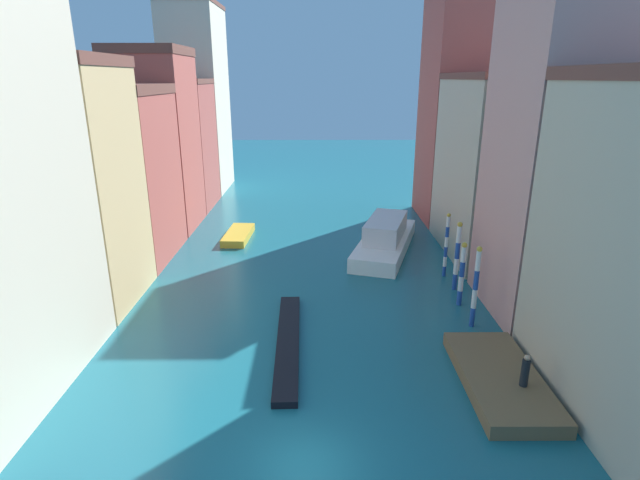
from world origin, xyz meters
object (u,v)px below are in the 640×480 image
(person_on_dock, at_px, (525,371))
(motorboat_0, at_px, (238,235))
(mooring_pole_1, at_px, (462,273))
(mooring_pole_0, at_px, (476,286))
(vaporetto_white, at_px, (385,238))
(mooring_pole_3, at_px, (446,245))
(waterfront_dock, at_px, (500,378))
(mooring_pole_2, at_px, (457,256))
(gondola_black, at_px, (288,342))

(person_on_dock, height_order, motorboat_0, person_on_dock)
(person_on_dock, xyz_separation_m, mooring_pole_1, (-0.18, 9.67, 0.75))
(mooring_pole_0, distance_m, vaporetto_white, 13.70)
(mooring_pole_0, distance_m, motorboat_0, 23.23)
(mooring_pole_0, bearing_deg, motorboat_0, 134.30)
(mooring_pole_1, bearing_deg, mooring_pole_0, -90.77)
(mooring_pole_0, bearing_deg, mooring_pole_3, 88.11)
(waterfront_dock, xyz_separation_m, motorboat_0, (-15.74, 22.35, -0.02))
(mooring_pole_0, height_order, mooring_pole_2, mooring_pole_0)
(mooring_pole_1, bearing_deg, waterfront_dock, -92.98)
(mooring_pole_2, bearing_deg, gondola_black, -146.15)
(vaporetto_white, xyz_separation_m, gondola_black, (-7.27, -15.33, -0.91))
(mooring_pole_1, xyz_separation_m, gondola_black, (-10.66, -4.96, -1.98))
(mooring_pole_3, bearing_deg, vaporetto_white, 123.00)
(mooring_pole_1, bearing_deg, mooring_pole_3, 87.46)
(waterfront_dock, distance_m, motorboat_0, 27.34)
(mooring_pole_1, xyz_separation_m, vaporetto_white, (-3.39, 10.38, -1.07))
(motorboat_0, bearing_deg, person_on_dock, -55.01)
(vaporetto_white, bearing_deg, person_on_dock, -79.90)
(mooring_pole_2, distance_m, gondola_black, 13.44)
(mooring_pole_1, relative_size, vaporetto_white, 0.34)
(mooring_pole_3, xyz_separation_m, vaporetto_white, (-3.60, 5.55, -1.33))
(mooring_pole_0, height_order, vaporetto_white, mooring_pole_0)
(waterfront_dock, distance_m, mooring_pole_0, 6.21)
(vaporetto_white, height_order, motorboat_0, vaporetto_white)
(waterfront_dock, bearing_deg, vaporetto_white, 98.80)
(waterfront_dock, height_order, vaporetto_white, vaporetto_white)
(mooring_pole_1, height_order, gondola_black, mooring_pole_1)
(waterfront_dock, xyz_separation_m, mooring_pole_0, (0.41, 5.80, 2.17))
(person_on_dock, relative_size, gondola_black, 0.14)
(vaporetto_white, bearing_deg, mooring_pole_3, -57.00)
(mooring_pole_1, height_order, motorboat_0, mooring_pole_1)
(mooring_pole_2, distance_m, vaporetto_white, 8.89)
(mooring_pole_1, relative_size, gondola_black, 0.39)
(person_on_dock, xyz_separation_m, gondola_black, (-10.85, 4.72, -1.23))
(mooring_pole_0, bearing_deg, mooring_pole_2, 85.91)
(waterfront_dock, height_order, mooring_pole_0, mooring_pole_0)
(person_on_dock, bearing_deg, waterfront_dock, 121.11)
(gondola_black, bearing_deg, motorboat_0, 106.49)
(waterfront_dock, height_order, person_on_dock, person_on_dock)
(mooring_pole_1, distance_m, motorboat_0, 21.31)
(vaporetto_white, distance_m, gondola_black, 16.99)
(waterfront_dock, distance_m, mooring_pole_1, 8.83)
(person_on_dock, bearing_deg, mooring_pole_0, 91.85)
(waterfront_dock, xyz_separation_m, mooring_pole_3, (0.66, 13.45, 2.08))
(mooring_pole_2, xyz_separation_m, vaporetto_white, (-3.73, 7.95, -1.37))
(motorboat_0, bearing_deg, waterfront_dock, -54.84)
(mooring_pole_2, height_order, mooring_pole_3, mooring_pole_2)
(mooring_pole_3, distance_m, vaporetto_white, 6.75)
(mooring_pole_2, bearing_deg, waterfront_dock, -94.07)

